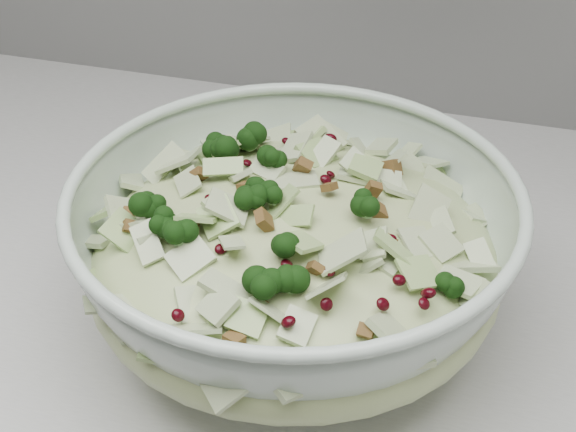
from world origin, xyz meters
name	(u,v)px	position (x,y,z in m)	size (l,w,h in m)	color
mixing_bowl	(294,257)	(-0.04, 1.61, 0.97)	(0.32, 0.32, 0.13)	beige
salad	(294,234)	(-0.04, 1.61, 0.99)	(0.34, 0.34, 0.13)	beige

